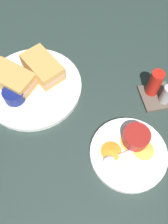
{
  "coord_description": "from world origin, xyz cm",
  "views": [
    {
      "loc": [
        43.54,
        -4.1,
        59.79
      ],
      "look_at": [
        12.84,
        2.22,
        3.0
      ],
      "focal_mm": 38.13,
      "sensor_mm": 36.0,
      "label": 1
    }
  ],
  "objects_px": {
    "sandwich_half_far": "(12,79)",
    "condiment_caddy": "(158,90)",
    "spoon_by_dark_ramekin": "(27,86)",
    "spoon_by_gravy_ramekin": "(113,158)",
    "sandwich_half_near": "(43,67)",
    "ramekin_dark_sauce": "(14,95)",
    "ramekin_light_gravy": "(136,137)",
    "plate_sandwich_main": "(33,86)",
    "plate_chips_companion": "(128,153)"
  },
  "relations": [
    {
      "from": "sandwich_half_far",
      "to": "condiment_caddy",
      "type": "distance_m",
      "value": 0.42
    },
    {
      "from": "sandwich_half_far",
      "to": "spoon_by_dark_ramekin",
      "type": "bearing_deg",
      "value": 64.11
    },
    {
      "from": "sandwich_half_far",
      "to": "spoon_by_gravy_ramekin",
      "type": "xyz_separation_m",
      "value": [
        0.28,
        0.23,
        -0.02
      ]
    },
    {
      "from": "sandwich_half_near",
      "to": "spoon_by_dark_ramekin",
      "type": "distance_m",
      "value": 0.07
    },
    {
      "from": "ramekin_dark_sauce",
      "to": "ramekin_light_gravy",
      "type": "bearing_deg",
      "value": 57.06
    },
    {
      "from": "sandwich_half_near",
      "to": "ramekin_light_gravy",
      "type": "distance_m",
      "value": 0.34
    },
    {
      "from": "spoon_by_dark_ramekin",
      "to": "ramekin_light_gravy",
      "type": "xyz_separation_m",
      "value": [
        0.23,
        0.26,
        0.02
      ]
    },
    {
      "from": "spoon_by_dark_ramekin",
      "to": "spoon_by_gravy_ramekin",
      "type": "xyz_separation_m",
      "value": [
        0.27,
        0.19,
        0.0
      ]
    },
    {
      "from": "ramekin_dark_sauce",
      "to": "spoon_by_dark_ramekin",
      "type": "bearing_deg",
      "value": 132.15
    },
    {
      "from": "ramekin_light_gravy",
      "to": "spoon_by_gravy_ramekin",
      "type": "distance_m",
      "value": 0.08
    },
    {
      "from": "plate_sandwich_main",
      "to": "spoon_by_dark_ramekin",
      "type": "height_order",
      "value": "spoon_by_dark_ramekin"
    },
    {
      "from": "spoon_by_gravy_ramekin",
      "to": "spoon_by_dark_ramekin",
      "type": "bearing_deg",
      "value": -144.15
    },
    {
      "from": "plate_sandwich_main",
      "to": "spoon_by_dark_ramekin",
      "type": "xyz_separation_m",
      "value": [
        0.0,
        -0.02,
        0.01
      ]
    },
    {
      "from": "sandwich_half_far",
      "to": "ramekin_dark_sauce",
      "type": "height_order",
      "value": "sandwich_half_far"
    },
    {
      "from": "plate_chips_companion",
      "to": "sandwich_half_far",
      "type": "bearing_deg",
      "value": -135.22
    },
    {
      "from": "sandwich_half_near",
      "to": "condiment_caddy",
      "type": "height_order",
      "value": "condiment_caddy"
    },
    {
      "from": "plate_sandwich_main",
      "to": "ramekin_light_gravy",
      "type": "xyz_separation_m",
      "value": [
        0.23,
        0.25,
        0.03
      ]
    },
    {
      "from": "spoon_by_dark_ramekin",
      "to": "ramekin_light_gravy",
      "type": "bearing_deg",
      "value": 48.87
    },
    {
      "from": "ramekin_dark_sauce",
      "to": "ramekin_light_gravy",
      "type": "relative_size",
      "value": 0.88
    },
    {
      "from": "sandwich_half_near",
      "to": "sandwich_half_far",
      "type": "relative_size",
      "value": 1.02
    },
    {
      "from": "plate_sandwich_main",
      "to": "ramekin_dark_sauce",
      "type": "bearing_deg",
      "value": -53.51
    },
    {
      "from": "sandwich_half_far",
      "to": "ramekin_light_gravy",
      "type": "xyz_separation_m",
      "value": [
        0.25,
        0.3,
        -0.0
      ]
    },
    {
      "from": "plate_sandwich_main",
      "to": "sandwich_half_far",
      "type": "xyz_separation_m",
      "value": [
        -0.01,
        -0.05,
        0.03
      ]
    },
    {
      "from": "sandwich_half_far",
      "to": "spoon_by_dark_ramekin",
      "type": "height_order",
      "value": "sandwich_half_far"
    },
    {
      "from": "sandwich_half_near",
      "to": "ramekin_light_gravy",
      "type": "relative_size",
      "value": 2.17
    },
    {
      "from": "plate_sandwich_main",
      "to": "condiment_caddy",
      "type": "bearing_deg",
      "value": 73.17
    },
    {
      "from": "sandwich_half_near",
      "to": "sandwich_half_far",
      "type": "height_order",
      "value": "same"
    },
    {
      "from": "spoon_by_dark_ramekin",
      "to": "sandwich_half_near",
      "type": "bearing_deg",
      "value": 129.49
    },
    {
      "from": "sandwich_half_far",
      "to": "condiment_caddy",
      "type": "bearing_deg",
      "value": 73.48
    },
    {
      "from": "sandwich_half_far",
      "to": "ramekin_dark_sauce",
      "type": "xyz_separation_m",
      "value": [
        0.05,
        0.0,
        -0.0
      ]
    },
    {
      "from": "spoon_by_dark_ramekin",
      "to": "plate_chips_companion",
      "type": "height_order",
      "value": "spoon_by_dark_ramekin"
    },
    {
      "from": "ramekin_dark_sauce",
      "to": "plate_chips_companion",
      "type": "xyz_separation_m",
      "value": [
        0.22,
        0.27,
        -0.03
      ]
    },
    {
      "from": "plate_sandwich_main",
      "to": "ramekin_light_gravy",
      "type": "bearing_deg",
      "value": 46.57
    },
    {
      "from": "plate_sandwich_main",
      "to": "ramekin_light_gravy",
      "type": "relative_size",
      "value": 4.21
    },
    {
      "from": "ramekin_light_gravy",
      "to": "plate_chips_companion",
      "type": "bearing_deg",
      "value": -39.81
    },
    {
      "from": "ramekin_dark_sauce",
      "to": "plate_sandwich_main",
      "type": "bearing_deg",
      "value": 126.49
    },
    {
      "from": "plate_sandwich_main",
      "to": "sandwich_half_far",
      "type": "distance_m",
      "value": 0.06
    },
    {
      "from": "sandwich_half_far",
      "to": "plate_sandwich_main",
      "type": "bearing_deg",
      "value": 75.49
    },
    {
      "from": "spoon_by_dark_ramekin",
      "to": "condiment_caddy",
      "type": "bearing_deg",
      "value": 74.54
    },
    {
      "from": "plate_chips_companion",
      "to": "ramekin_light_gravy",
      "type": "distance_m",
      "value": 0.05
    },
    {
      "from": "sandwich_half_far",
      "to": "condiment_caddy",
      "type": "xyz_separation_m",
      "value": [
        0.12,
        0.4,
        -0.01
      ]
    },
    {
      "from": "plate_chips_companion",
      "to": "ramekin_light_gravy",
      "type": "xyz_separation_m",
      "value": [
        -0.03,
        0.03,
        0.03
      ]
    },
    {
      "from": "sandwich_half_near",
      "to": "plate_chips_companion",
      "type": "bearing_deg",
      "value": 31.01
    },
    {
      "from": "sandwich_half_near",
      "to": "ramekin_dark_sauce",
      "type": "distance_m",
      "value": 0.12
    },
    {
      "from": "ramekin_dark_sauce",
      "to": "condiment_caddy",
      "type": "xyz_separation_m",
      "value": [
        0.07,
        0.4,
        -0.0
      ]
    },
    {
      "from": "plate_sandwich_main",
      "to": "condiment_caddy",
      "type": "relative_size",
      "value": 3.08
    },
    {
      "from": "spoon_by_dark_ramekin",
      "to": "spoon_by_gravy_ramekin",
      "type": "distance_m",
      "value": 0.33
    },
    {
      "from": "plate_sandwich_main",
      "to": "ramekin_light_gravy",
      "type": "distance_m",
      "value": 0.34
    },
    {
      "from": "ramekin_dark_sauce",
      "to": "condiment_caddy",
      "type": "distance_m",
      "value": 0.41
    },
    {
      "from": "plate_sandwich_main",
      "to": "spoon_by_dark_ramekin",
      "type": "relative_size",
      "value": 3.52
    }
  ]
}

